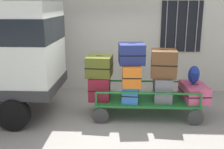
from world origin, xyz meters
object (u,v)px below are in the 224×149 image
luggage_cart (146,101)px  suitcase_midright_bottom (194,92)px  suitcase_midleft_top (131,54)px  suitcase_midleft_middle (131,73)px  suitcase_left_bottom (100,87)px  suitcase_left_middle (100,66)px  suitcase_center_middle (164,63)px  backpack (194,75)px  suitcase_center_bottom (162,88)px  suitcase_midleft_bottom (131,91)px

luggage_cart → suitcase_midright_bottom: suitcase_midright_bottom is taller
suitcase_midleft_top → suitcase_midleft_middle: bearing=90.0°
suitcase_left_bottom → suitcase_left_middle: bearing=90.0°
suitcase_center_middle → backpack: size_ratio=1.50×
suitcase_left_bottom → suitcase_center_middle: size_ratio=1.10×
suitcase_midleft_top → suitcase_center_bottom: 1.13m
luggage_cart → suitcase_midleft_middle: (-0.38, -0.00, 0.70)m
suitcase_left_middle → backpack: size_ratio=1.60×
suitcase_midleft_bottom → suitcase_midleft_top: (0.00, 0.01, 0.92)m
suitcase_left_bottom → luggage_cart: bearing=-1.1°
suitcase_left_bottom → suitcase_midleft_top: bearing=-2.7°
luggage_cart → suitcase_midleft_middle: suitcase_midleft_middle is taller
suitcase_left_bottom → suitcase_midleft_top: 1.13m
suitcase_center_bottom → suitcase_midright_bottom: size_ratio=0.90×
suitcase_midleft_bottom → backpack: size_ratio=1.95×
suitcase_midleft_top → suitcase_center_bottom: size_ratio=0.82×
luggage_cart → suitcase_midleft_top: bearing=-177.8°
suitcase_midleft_top → backpack: size_ratio=1.53×
suitcase_midleft_middle → suitcase_midleft_top: bearing=-90.0°
suitcase_left_bottom → suitcase_center_bottom: size_ratio=0.88×
suitcase_left_bottom → backpack: bearing=0.4°
suitcase_center_middle → suitcase_center_bottom: bearing=90.0°
suitcase_center_middle → backpack: suitcase_center_middle is taller
suitcase_midleft_middle → suitcase_midleft_top: size_ratio=1.42×
suitcase_center_middle → suitcase_midleft_top: bearing=-178.7°
suitcase_left_bottom → suitcase_center_middle: 1.64m
suitcase_left_bottom → suitcase_midright_bottom: 2.28m
suitcase_midleft_middle → luggage_cart: bearing=0.2°
suitcase_center_middle → luggage_cart: bearing=-179.5°
suitcase_left_middle → suitcase_midleft_middle: bearing=-2.6°
suitcase_left_bottom → suitcase_midright_bottom: suitcase_left_bottom is taller
suitcase_left_bottom → suitcase_center_middle: suitcase_center_middle is taller
suitcase_left_bottom → backpack: size_ratio=1.65×
suitcase_center_bottom → backpack: bearing=1.4°
suitcase_center_bottom → suitcase_midright_bottom: 0.77m
backpack → luggage_cart: bearing=-178.1°
suitcase_midleft_middle → suitcase_center_bottom: (0.76, 0.02, -0.35)m
luggage_cart → suitcase_midleft_middle: 0.80m
suitcase_midleft_top → suitcase_center_middle: (0.76, 0.02, -0.23)m
suitcase_left_middle → suitcase_midleft_bottom: (0.76, -0.06, -0.61)m
suitcase_midleft_bottom → suitcase_center_middle: size_ratio=1.30×
suitcase_midright_bottom → luggage_cart: bearing=-179.8°
suitcase_midright_bottom → backpack: bearing=126.4°
suitcase_midleft_top → suitcase_midright_bottom: 1.78m
suitcase_left_bottom → suitcase_midleft_middle: bearing=-1.7°
suitcase_midleft_bottom → suitcase_center_middle: suitcase_center_middle is taller
suitcase_left_middle → suitcase_midright_bottom: size_ratio=0.76×
suitcase_midleft_middle → backpack: 1.50m
suitcase_midleft_middle → suitcase_center_middle: (0.76, 0.00, 0.26)m
suitcase_left_middle → suitcase_center_bottom: suitcase_left_middle is taller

